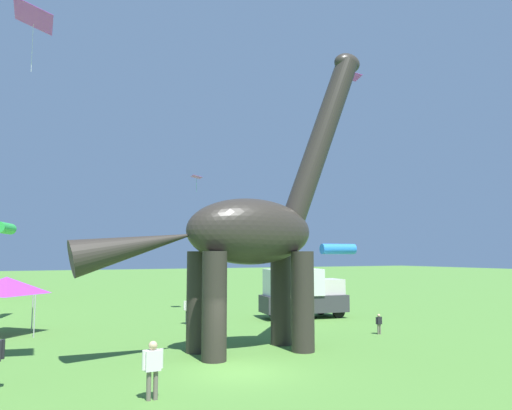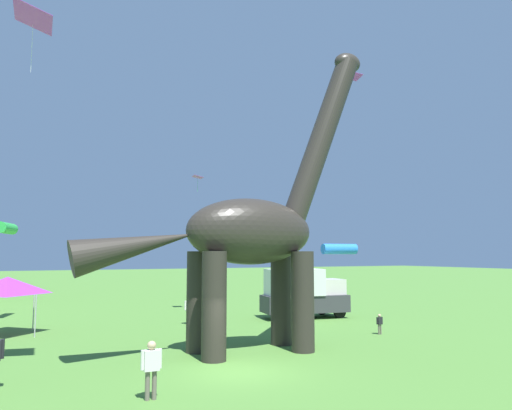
% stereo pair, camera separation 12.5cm
% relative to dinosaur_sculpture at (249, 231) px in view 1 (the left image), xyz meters
% --- Properties ---
extents(ground_plane, '(240.00, 240.00, 0.00)m').
position_rel_dinosaur_sculpture_xyz_m(ground_plane, '(-1.84, -2.96, -5.16)').
color(ground_plane, '#4C7F33').
extents(dinosaur_sculpture, '(13.66, 2.89, 14.28)m').
position_rel_dinosaur_sculpture_xyz_m(dinosaur_sculpture, '(0.00, 0.00, 0.00)').
color(dinosaur_sculpture, '#2D2823').
rests_on(dinosaur_sculpture, ground_plane).
extents(parked_box_truck, '(5.86, 2.97, 3.20)m').
position_rel_dinosaur_sculpture_xyz_m(parked_box_truck, '(7.98, 8.44, -3.52)').
color(parked_box_truck, '#38383D').
rests_on(parked_box_truck, ground_plane).
extents(person_photographer, '(0.39, 0.17, 1.05)m').
position_rel_dinosaur_sculpture_xyz_m(person_photographer, '(8.13, 1.16, -4.53)').
color(person_photographer, '#6B6056').
rests_on(person_photographer, ground_plane).
extents(person_vendor_side, '(0.62, 0.27, 1.66)m').
position_rel_dinosaur_sculpture_xyz_m(person_vendor_side, '(-5.48, -4.93, -4.16)').
color(person_vendor_side, '#6B6056').
rests_on(person_vendor_side, ground_plane).
extents(person_watching_child, '(0.61, 0.27, 1.62)m').
position_rel_dinosaur_sculpture_xyz_m(person_watching_child, '(0.37, 9.13, -4.18)').
color(person_watching_child, '#2D3347').
rests_on(person_watching_child, ground_plane).
extents(festival_canopy_tent, '(3.15, 3.15, 3.00)m').
position_rel_dinosaur_sculpture_xyz_m(festival_canopy_tent, '(-9.44, 9.51, -2.62)').
color(festival_canopy_tent, '#B2B2B7').
rests_on(festival_canopy_tent, ground_plane).
extents(kite_mid_center, '(0.82, 1.03, 1.17)m').
position_rel_dinosaur_sculpture_xyz_m(kite_mid_center, '(2.57, 14.15, 4.61)').
color(kite_mid_center, purple).
extents(kite_far_left, '(0.87, 0.66, 0.23)m').
position_rel_dinosaur_sculpture_xyz_m(kite_far_left, '(7.41, 1.91, 8.89)').
color(kite_far_left, purple).
extents(kite_drifting, '(2.47, 2.64, 0.75)m').
position_rel_dinosaur_sculpture_xyz_m(kite_drifting, '(-10.01, 15.79, 0.66)').
color(kite_drifting, green).
extents(kite_near_high, '(1.28, 1.73, 2.14)m').
position_rel_dinosaur_sculpture_xyz_m(kite_near_high, '(-8.96, -1.66, 7.04)').
color(kite_near_high, purple).
extents(kite_near_low, '(2.72, 2.38, 0.78)m').
position_rel_dinosaur_sculpture_xyz_m(kite_near_low, '(11.89, 10.04, -0.62)').
color(kite_near_low, '#287AE5').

